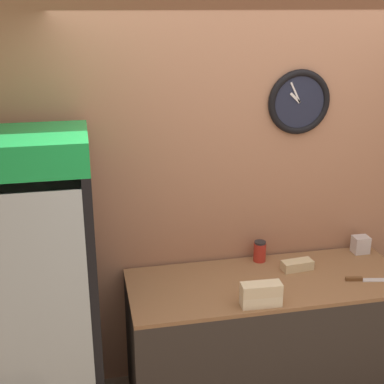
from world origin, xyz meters
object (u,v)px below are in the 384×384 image
beverage_cooler (39,276)px  condiment_jar (260,251)px  sandwich_stack_middle (261,289)px  napkin_dispenser (361,245)px  sandwich_stack_bottom (261,300)px  chefs_knife (365,279)px  sandwich_flat_left (297,265)px

beverage_cooler → condiment_jar: 1.45m
sandwich_stack_middle → napkin_dispenser: (0.91, 0.53, -0.05)m
sandwich_stack_bottom → chefs_knife: sandwich_stack_bottom is taller
napkin_dispenser → sandwich_stack_middle: bearing=-150.0°
sandwich_stack_bottom → sandwich_flat_left: size_ratio=1.13×
beverage_cooler → sandwich_stack_middle: 1.30m
beverage_cooler → napkin_dispenser: 2.18m
sandwich_flat_left → chefs_knife: 0.43m
chefs_knife → sandwich_stack_bottom: bearing=-168.9°
sandwich_stack_bottom → sandwich_stack_middle: size_ratio=1.00×
sandwich_stack_middle → sandwich_stack_bottom: bearing=0.0°
chefs_knife → condiment_jar: 0.70m
condiment_jar → napkin_dispenser: condiment_jar is taller
sandwich_stack_middle → condiment_jar: condiment_jar is taller
chefs_knife → condiment_jar: condiment_jar is taller
beverage_cooler → sandwich_stack_bottom: bearing=-15.1°
sandwich_stack_middle → condiment_jar: size_ratio=1.66×
sandwich_stack_bottom → sandwich_flat_left: bearing=44.7°
sandwich_stack_middle → chefs_knife: size_ratio=0.68×
sandwich_stack_bottom → napkin_dispenser: napkin_dispenser is taller
sandwich_stack_bottom → condiment_jar: bearing=72.2°
condiment_jar → sandwich_stack_middle: bearing=-107.8°
sandwich_stack_middle → sandwich_flat_left: (0.38, 0.38, -0.08)m
sandwich_stack_bottom → condiment_jar: (0.18, 0.55, 0.04)m
sandwich_flat_left → napkin_dispenser: size_ratio=1.77×
napkin_dispenser → sandwich_flat_left: bearing=-164.2°
sandwich_stack_middle → condiment_jar: (0.18, 0.55, -0.04)m
sandwich_stack_bottom → condiment_jar: condiment_jar is taller
sandwich_stack_middle → sandwich_flat_left: 0.54m
sandwich_flat_left → condiment_jar: size_ratio=1.47×
beverage_cooler → sandwich_stack_middle: bearing=-15.1°
beverage_cooler → condiment_jar: bearing=8.2°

